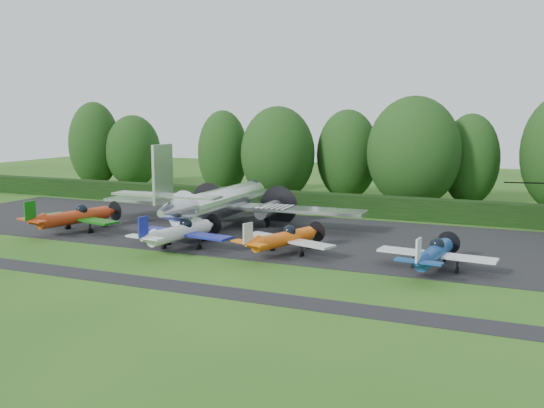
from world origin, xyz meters
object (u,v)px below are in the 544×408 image
at_px(light_plane_orange, 284,239).
at_px(light_plane_blue, 434,253).
at_px(light_plane_red, 75,217).
at_px(light_plane_white, 180,232).
at_px(transport_plane, 220,203).

height_order(light_plane_orange, light_plane_blue, light_plane_blue).
distance_m(light_plane_red, light_plane_orange, 18.55).
xyz_separation_m(light_plane_orange, light_plane_blue, (10.07, -0.52, 0.01)).
distance_m(light_plane_red, light_plane_white, 11.19).
bearing_deg(light_plane_orange, light_plane_red, 159.21).
bearing_deg(light_plane_blue, light_plane_red, 171.82).
relative_size(light_plane_red, light_plane_blue, 1.11).
height_order(transport_plane, light_plane_red, transport_plane).
height_order(light_plane_white, light_plane_blue, light_plane_white).
xyz_separation_m(light_plane_white, light_plane_blue, (17.56, 0.62, -0.06)).
bearing_deg(light_plane_orange, transport_plane, 122.33).
relative_size(transport_plane, light_plane_blue, 3.19).
relative_size(transport_plane, light_plane_white, 3.02).
bearing_deg(light_plane_blue, light_plane_white, 176.12).
bearing_deg(light_plane_red, light_plane_white, -22.37).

